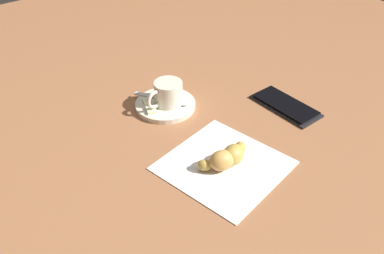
# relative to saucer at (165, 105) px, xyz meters

# --- Properties ---
(ground_plane) EXTENTS (1.80, 1.80, 0.00)m
(ground_plane) POSITION_rel_saucer_xyz_m (0.11, -0.01, -0.01)
(ground_plane) COLOR #9C633F
(saucer) EXTENTS (0.12, 0.12, 0.01)m
(saucer) POSITION_rel_saucer_xyz_m (0.00, 0.00, 0.00)
(saucer) COLOR beige
(saucer) RESTS_ON ground
(espresso_cup) EXTENTS (0.06, 0.08, 0.05)m
(espresso_cup) POSITION_rel_saucer_xyz_m (0.01, 0.00, 0.03)
(espresso_cup) COLOR beige
(espresso_cup) RESTS_ON saucer
(teaspoon) EXTENTS (0.11, 0.08, 0.01)m
(teaspoon) POSITION_rel_saucer_xyz_m (0.00, 0.01, 0.01)
(teaspoon) COLOR silver
(teaspoon) RESTS_ON saucer
(sugar_packet) EXTENTS (0.06, 0.04, 0.01)m
(sugar_packet) POSITION_rel_saucer_xyz_m (-0.01, -0.03, 0.01)
(sugar_packet) COLOR beige
(sugar_packet) RESTS_ON saucer
(napkin) EXTENTS (0.23, 0.22, 0.00)m
(napkin) POSITION_rel_saucer_xyz_m (0.21, -0.02, -0.00)
(napkin) COLOR white
(napkin) RESTS_ON ground
(croissant) EXTENTS (0.05, 0.11, 0.04)m
(croissant) POSITION_rel_saucer_xyz_m (0.22, -0.02, 0.02)
(croissant) COLOR #BC9441
(croissant) RESTS_ON napkin
(cell_phone) EXTENTS (0.15, 0.07, 0.01)m
(cell_phone) POSITION_rel_saucer_xyz_m (0.15, 0.20, -0.00)
(cell_phone) COLOR black
(cell_phone) RESTS_ON ground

